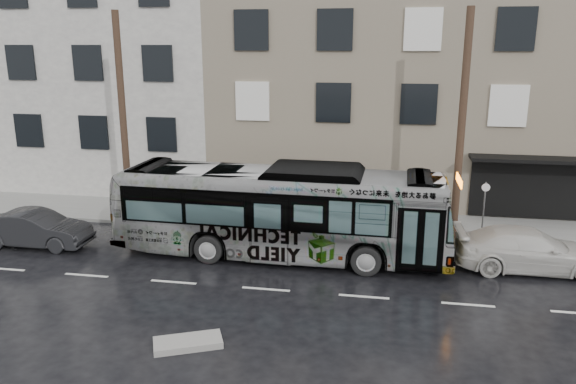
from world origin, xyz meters
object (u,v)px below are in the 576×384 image
dark_sedan (36,229)px  utility_pole_front (461,128)px  sign_post (483,211)px  bus (281,211)px  utility_pole_rear (123,120)px  white_sedan (529,250)px

dark_sedan → utility_pole_front: bearing=-79.1°
sign_post → bus: bearing=-160.6°
utility_pole_front → bus: (-6.60, -2.70, -2.90)m
utility_pole_rear → dark_sedan: utility_pole_rear is taller
bus → utility_pole_front: bearing=-66.3°
bus → white_sedan: bearing=-87.4°
utility_pole_front → dark_sedan: utility_pole_front is taller
white_sedan → utility_pole_rear: bearing=78.4°
sign_post → white_sedan: sign_post is taller
sign_post → dark_sedan: bearing=-168.9°
utility_pole_front → bus: utility_pole_front is taller
sign_post → dark_sedan: 17.80m
utility_pole_front → bus: bearing=-157.7°
white_sedan → dark_sedan: bearing=90.0°
utility_pole_rear → dark_sedan: bearing=-124.6°
white_sedan → utility_pole_front: bearing=39.8°
utility_pole_front → bus: size_ratio=0.72×
utility_pole_rear → sign_post: utility_pole_rear is taller
utility_pole_rear → white_sedan: size_ratio=1.74×
utility_pole_front → sign_post: bearing=0.0°
dark_sedan → bus: bearing=-86.7°
sign_post → white_sedan: (1.22, -2.52, -0.60)m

